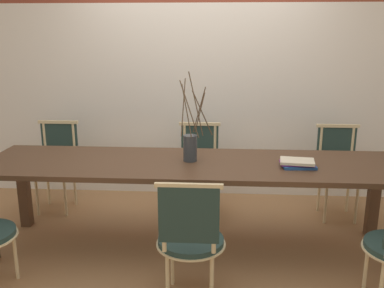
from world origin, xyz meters
name	(u,v)px	position (x,y,z in m)	size (l,w,h in m)	color
ground_plane	(192,247)	(0.00, 0.00, 0.00)	(16.00, 16.00, 0.00)	#9E7047
wall_rear	(200,48)	(0.00, 1.30, 1.60)	(12.00, 0.06, 3.20)	silver
dining_table	(192,172)	(0.00, 0.00, 0.67)	(3.36, 0.85, 0.75)	#4C3321
chair_near_left	(190,237)	(0.04, -0.75, 0.48)	(0.46, 0.46, 0.89)	#233833
chair_far_leftend	(56,164)	(-1.42, 0.75, 0.48)	(0.46, 0.46, 0.89)	#233833
chair_far_left	(199,167)	(0.02, 0.75, 0.48)	(0.46, 0.46, 0.89)	#233833
chair_far_center	(338,169)	(1.37, 0.75, 0.48)	(0.46, 0.46, 0.89)	#233833
vase_centerpiece	(190,145)	(-0.02, 0.03, 0.88)	(0.26, 0.31, 0.73)	#33383D
book_stack	(298,163)	(0.82, -0.07, 0.78)	(0.28, 0.22, 0.06)	#234C8C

